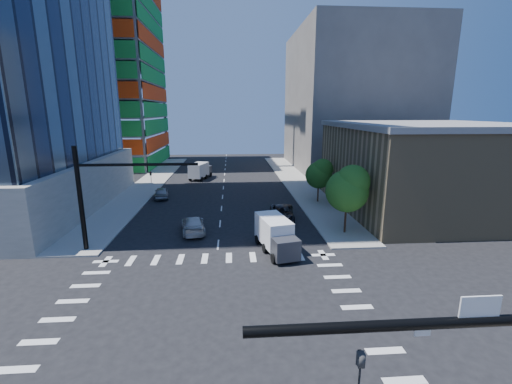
{
  "coord_description": "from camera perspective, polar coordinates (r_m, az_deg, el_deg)",
  "views": [
    {
      "loc": [
        1.33,
        -17.57,
        11.9
      ],
      "look_at": [
        3.19,
        8.0,
        5.85
      ],
      "focal_mm": 24.0,
      "sensor_mm": 36.0,
      "label": 1
    }
  ],
  "objects": [
    {
      "name": "ground",
      "position": [
        21.27,
        -7.53,
        -20.87
      ],
      "size": [
        160.0,
        160.0,
        0.0
      ],
      "primitive_type": "plane",
      "color": "black",
      "rests_on": "ground"
    },
    {
      "name": "road_markings",
      "position": [
        21.26,
        -7.53,
        -20.86
      ],
      "size": [
        20.0,
        20.0,
        0.01
      ],
      "primitive_type": "cube",
      "color": "silver",
      "rests_on": "ground"
    },
    {
      "name": "sidewalk_ne",
      "position": [
        59.83,
        6.68,
        1.8
      ],
      "size": [
        5.0,
        60.0,
        0.15
      ],
      "primitive_type": "cube",
      "color": "#97958F",
      "rests_on": "ground"
    },
    {
      "name": "sidewalk_nw",
      "position": [
        60.38,
        -17.33,
        1.38
      ],
      "size": [
        5.0,
        60.0,
        0.15
      ],
      "primitive_type": "cube",
      "color": "#97958F",
      "rests_on": "ground"
    },
    {
      "name": "construction_building",
      "position": [
        85.49,
        -25.51,
        20.63
      ],
      "size": [
        25.16,
        34.5,
        70.6
      ],
      "color": "slate",
      "rests_on": "ground"
    },
    {
      "name": "commercial_building",
      "position": [
        46.58,
        26.49,
        3.76
      ],
      "size": [
        20.5,
        22.5,
        10.6
      ],
      "color": "#947D56",
      "rests_on": "ground"
    },
    {
      "name": "bg_building_ne",
      "position": [
        77.01,
        15.81,
        14.37
      ],
      "size": [
        24.0,
        30.0,
        28.0
      ],
      "primitive_type": "cube",
      "color": "#625C58",
      "rests_on": "ground"
    },
    {
      "name": "signal_mast_nw",
      "position": [
        31.85,
        -24.9,
        0.43
      ],
      "size": [
        10.2,
        0.4,
        9.0
      ],
      "color": "black",
      "rests_on": "sidewalk_nw"
    },
    {
      "name": "tree_south",
      "position": [
        34.21,
        15.22,
        0.64
      ],
      "size": [
        4.16,
        4.16,
        6.82
      ],
      "color": "#382316",
      "rests_on": "sidewalk_ne"
    },
    {
      "name": "tree_north",
      "position": [
        45.69,
        10.62,
        3.09
      ],
      "size": [
        3.54,
        3.52,
        5.78
      ],
      "color": "#382316",
      "rests_on": "sidewalk_ne"
    },
    {
      "name": "car_nb_far",
      "position": [
        38.31,
        4.32,
        -3.59
      ],
      "size": [
        3.35,
        6.06,
        1.61
      ],
      "primitive_type": "imported",
      "rotation": [
        0.0,
        0.0,
        -0.12
      ],
      "color": "black",
      "rests_on": "ground"
    },
    {
      "name": "car_sb_near",
      "position": [
        35.2,
        -10.45,
        -5.35
      ],
      "size": [
        3.02,
        5.68,
        1.57
      ],
      "primitive_type": "imported",
      "rotation": [
        0.0,
        0.0,
        3.3
      ],
      "color": "#BDBDBD",
      "rests_on": "ground"
    },
    {
      "name": "car_sb_mid",
      "position": [
        49.77,
        -15.45,
        -0.1
      ],
      "size": [
        2.58,
        4.89,
        1.58
      ],
      "primitive_type": "imported",
      "rotation": [
        0.0,
        0.0,
        3.3
      ],
      "color": "gray",
      "rests_on": "ground"
    },
    {
      "name": "box_truck_near",
      "position": [
        29.73,
        3.5,
        -7.7
      ],
      "size": [
        3.46,
        5.83,
        2.86
      ],
      "rotation": [
        0.0,
        0.0,
        0.22
      ],
      "color": "black",
      "rests_on": "ground"
    },
    {
      "name": "box_truck_far",
      "position": [
        62.69,
        -9.18,
        3.38
      ],
      "size": [
        3.93,
        6.05,
        2.93
      ],
      "rotation": [
        0.0,
        0.0,
        2.84
      ],
      "color": "black",
      "rests_on": "ground"
    }
  ]
}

